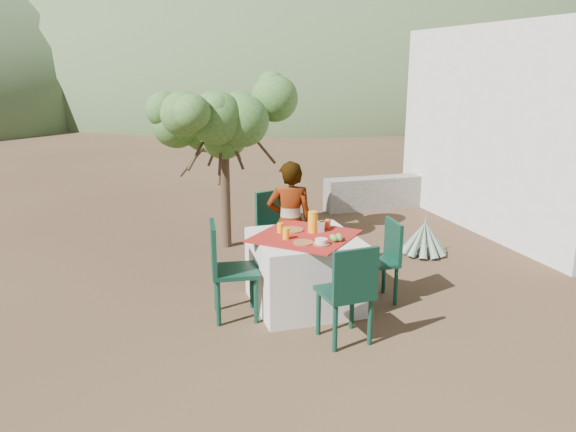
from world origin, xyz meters
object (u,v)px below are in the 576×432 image
object	(u,v)px
guesthouse	(565,127)
chair_near	(349,290)
chair_right	(383,257)
shrub_tree	(227,129)
agave	(424,239)
chair_far	(278,228)
juice_pitcher	(313,222)
person	(290,223)
chair_left	(226,266)
table	(304,271)

from	to	relation	value
guesthouse	chair_near	bearing A→B (deg)	-149.46
chair_right	guesthouse	size ratio (longest dim) A/B	0.21
chair_right	shrub_tree	bearing A→B (deg)	-149.34
chair_right	agave	size ratio (longest dim) A/B	1.35
chair_far	juice_pitcher	xyz separation A→B (m)	(0.10, -0.94, 0.33)
person	chair_right	bearing A→B (deg)	153.26
chair_far	chair_left	distance (m)	1.36
person	agave	world-z (taller)	person
shrub_tree	agave	world-z (taller)	shrub_tree
chair_far	chair_near	world-z (taller)	chair_far
person	chair_left	bearing A→B (deg)	55.89
chair_right	juice_pitcher	bearing A→B (deg)	-100.20
chair_far	chair_right	world-z (taller)	chair_far
agave	guesthouse	distance (m)	3.25
table	person	bearing A→B (deg)	85.95
table	chair_far	xyz separation A→B (m)	(0.01, 1.02, 0.17)
chair_right	person	size ratio (longest dim) A/B	0.61
chair_far	juice_pitcher	distance (m)	1.00
chair_far	chair_near	xyz separation A→B (m)	(0.09, -1.94, -0.03)
chair_right	shrub_tree	distance (m)	2.85
chair_left	chair_right	size ratio (longest dim) A/B	1.12
chair_right	chair_left	bearing A→B (deg)	-87.70
chair_far	chair_left	world-z (taller)	chair_far
chair_left	shrub_tree	size ratio (longest dim) A/B	0.48
chair_far	chair_near	bearing A→B (deg)	-104.22
guesthouse	juice_pitcher	size ratio (longest dim) A/B	18.90
table	guesthouse	xyz separation A→B (m)	(4.89, 1.91, 1.12)
chair_far	chair_left	xyz separation A→B (m)	(-0.84, -1.08, -0.01)
chair_far	person	bearing A→B (deg)	-101.76
chair_right	juice_pitcher	world-z (taller)	juice_pitcher
agave	juice_pitcher	xyz separation A→B (m)	(-1.92, -0.99, 0.66)
chair_near	agave	world-z (taller)	chair_near
chair_near	juice_pitcher	distance (m)	1.05
chair_far	guesthouse	size ratio (longest dim) A/B	0.24
guesthouse	shrub_tree	bearing A→B (deg)	176.47
person	agave	xyz separation A→B (m)	(1.99, 0.41, -0.49)
chair_near	chair_left	world-z (taller)	chair_left
table	guesthouse	size ratio (longest dim) A/B	0.31
agave	chair_far	bearing A→B (deg)	-178.83
juice_pitcher	table	bearing A→B (deg)	-144.99
chair_left	guesthouse	distance (m)	6.12
agave	chair_near	bearing A→B (deg)	-134.32
agave	person	bearing A→B (deg)	-168.25
person	agave	bearing A→B (deg)	-151.35
chair_right	guesthouse	distance (m)	4.64
chair_near	guesthouse	xyz separation A→B (m)	(4.79, 2.83, 0.98)
table	chair_left	bearing A→B (deg)	-176.36
table	chair_far	bearing A→B (deg)	89.30
person	juice_pitcher	size ratio (longest dim) A/B	6.39
chair_far	chair_right	size ratio (longest dim) A/B	1.14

